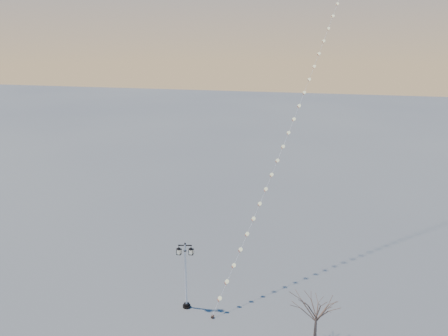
% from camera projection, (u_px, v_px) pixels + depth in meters
% --- Properties ---
extents(ground, '(300.00, 300.00, 0.00)m').
position_uv_depth(ground, '(216.00, 333.00, 31.85)').
color(ground, '#535555').
rests_on(ground, ground).
extents(street_lamp, '(1.41, 0.69, 5.64)m').
position_uv_depth(street_lamp, '(186.00, 272.00, 34.03)').
color(street_lamp, black).
rests_on(street_lamp, ground).
extents(bare_tree, '(2.42, 2.42, 4.01)m').
position_uv_depth(bare_tree, '(317.00, 308.00, 30.05)').
color(bare_tree, brown).
rests_on(bare_tree, ground).
extents(kite_train, '(13.86, 35.96, 44.52)m').
position_uv_depth(kite_train, '(325.00, 21.00, 42.20)').
color(kite_train, '#3A251B').
rests_on(kite_train, ground).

